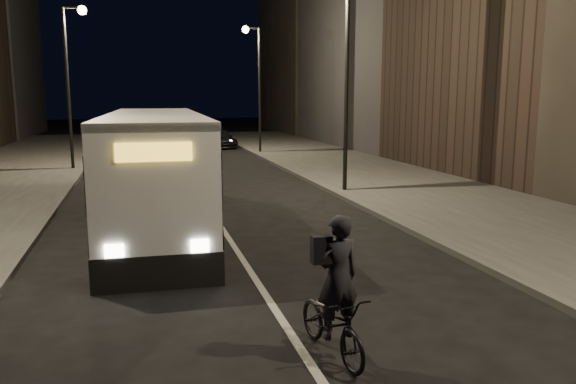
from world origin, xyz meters
TOP-DOWN VIEW (x-y plane):
  - ground at (0.00, 0.00)m, footprint 180.00×180.00m
  - sidewalk_right at (8.50, 14.00)m, footprint 7.00×70.00m
  - streetlight_right_mid at (5.33, 12.00)m, footprint 1.20×0.44m
  - streetlight_right_far at (5.33, 28.00)m, footprint 1.20×0.44m
  - streetlight_left_far at (-5.33, 22.00)m, footprint 1.20×0.44m
  - city_bus at (-1.80, 8.50)m, footprint 3.24×12.51m
  - cyclist_on_bicycle at (0.40, -1.32)m, footprint 0.95×1.99m
  - car_near at (0.80, 23.05)m, footprint 2.01×4.26m
  - car_mid at (-1.80, 21.15)m, footprint 1.48×4.16m
  - car_far at (3.60, 33.35)m, footprint 2.46×4.76m

SIDE VIEW (x-z plane):
  - ground at x=0.00m, z-range 0.00..0.00m
  - sidewalk_right at x=8.50m, z-range 0.00..0.16m
  - car_far at x=3.60m, z-range 0.00..1.32m
  - car_mid at x=-1.80m, z-range 0.00..1.37m
  - car_near at x=0.80m, z-range 0.00..1.41m
  - cyclist_on_bicycle at x=0.40m, z-range -0.37..1.84m
  - city_bus at x=-1.80m, z-range 0.15..3.49m
  - streetlight_right_mid at x=5.33m, z-range 1.30..9.42m
  - streetlight_right_far at x=5.33m, z-range 1.30..9.42m
  - streetlight_left_far at x=-5.33m, z-range 1.30..9.42m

